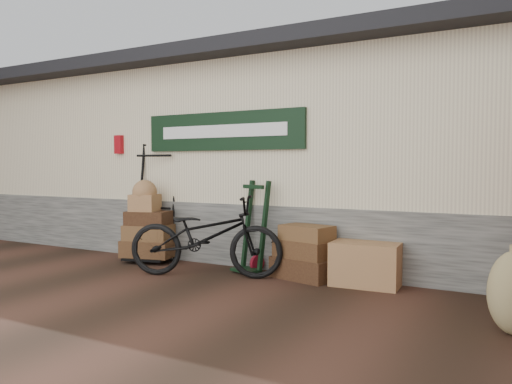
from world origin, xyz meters
TOP-DOWN VIEW (x-y plane):
  - ground at (0.00, 0.00)m, footprint 80.00×80.00m
  - station_building at (-0.01, 2.74)m, footprint 14.40×4.10m
  - porter_trolley at (-1.47, 0.85)m, footprint 1.06×0.89m
  - green_barrow at (0.31, 0.79)m, footprint 0.56×0.51m
  - suitcase_stack at (1.08, 0.76)m, footprint 0.89×0.68m
  - wicker_hamper at (1.88, 0.78)m, footprint 0.84×0.57m
  - bicycle at (-0.09, 0.23)m, footprint 1.36×2.16m

SIDE VIEW (x-z plane):
  - ground at x=0.00m, z-range 0.00..0.00m
  - wicker_hamper at x=1.88m, z-range 0.00..0.53m
  - suitcase_stack at x=1.08m, z-range 0.00..0.70m
  - bicycle at x=-0.09m, z-range 0.00..1.18m
  - green_barrow at x=0.31m, z-range 0.00..1.25m
  - porter_trolley at x=-1.47m, z-range 0.00..1.84m
  - station_building at x=-0.01m, z-range 0.01..3.21m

